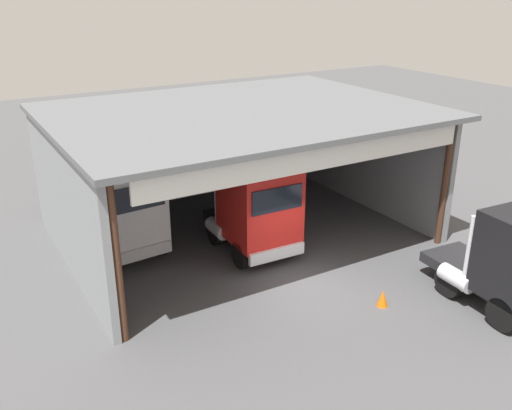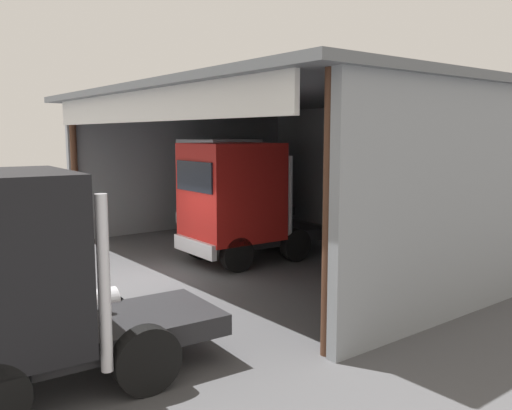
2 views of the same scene
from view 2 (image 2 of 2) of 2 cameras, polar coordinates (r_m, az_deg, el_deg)
name	(u,v)px [view 2 (image 2 of 2)]	position (r m, az deg, el deg)	size (l,w,h in m)	color
ground_plane	(154,279)	(14.98, -10.85, -7.85)	(80.00, 80.00, 0.00)	#4C4C4F
workshop_shed	(312,143)	(17.91, 6.08, 6.62)	(14.03, 10.86, 5.28)	gray
truck_white_center_bay	(224,184)	(21.33, -3.48, 2.24)	(2.81, 4.88, 3.76)	white
truck_red_center_left_bay	(237,200)	(16.41, -2.06, 0.58)	(2.57, 4.74, 3.70)	red
truck_black_left_bay	(24,280)	(8.85, -23.66, -7.37)	(2.72, 4.68, 3.42)	black
oil_drum	(340,220)	(22.14, 9.01, -1.58)	(0.58, 0.58, 0.93)	#197233
tool_cart	(476,246)	(18.03, 22.50, -4.05)	(0.90, 0.60, 1.00)	black
traffic_cone	(90,296)	(12.88, -17.37, -9.34)	(0.36, 0.36, 0.56)	orange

